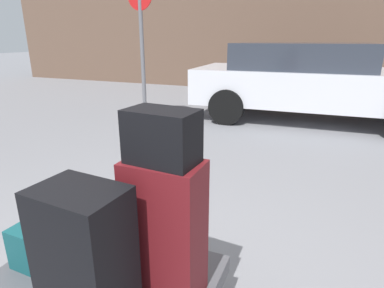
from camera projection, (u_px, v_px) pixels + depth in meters
The scene contains 7 objects.
luggage_cart at pixel (106, 287), 1.68m from camera, with size 1.12×0.80×0.34m.
suitcase_maroon_front_left at pixel (165, 231), 1.45m from camera, with size 0.34×0.21×0.67m, color maroon.
suitcase_teal_rear_right at pixel (69, 241), 1.75m from camera, with size 0.48×0.40×0.23m, color #144C51.
suitcase_black_rear_left at pixel (86, 261), 1.28m from camera, with size 0.35×0.25×0.64m, color black.
duffel_bag_black_topmost_pile at pixel (162, 137), 1.31m from camera, with size 0.29×0.18×0.23m, color black.
parked_car at pixel (309, 80), 5.97m from camera, with size 4.37×2.06×1.42m.
no_parking_sign at pixel (142, 38), 5.49m from camera, with size 0.50×0.09×2.44m.
Camera 1 is at (0.93, -1.08, 1.51)m, focal length 29.93 mm.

